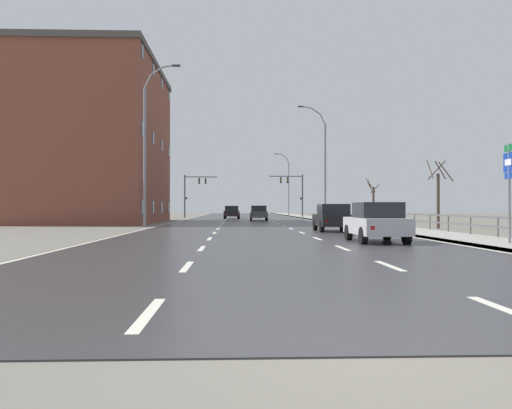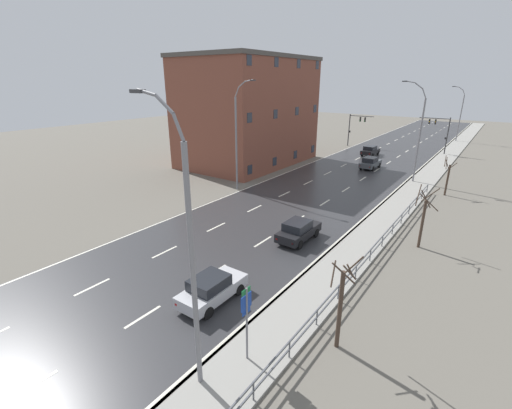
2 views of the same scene
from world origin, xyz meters
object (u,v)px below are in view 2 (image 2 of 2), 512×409
object	(u,v)px
street_lamp_left_bank	(237,138)
car_far_left	(298,230)
street_lamp_foreground	(189,260)
highway_sign	(247,315)
car_near_left	(370,151)
street_lamp_distant	(460,115)
brick_building	(249,111)
car_near_right	(370,163)
traffic_signal_left	(355,125)
street_lamp_midground	(418,135)
traffic_signal_right	(441,129)
car_far_right	(212,288)

from	to	relation	value
street_lamp_left_bank	car_far_left	bearing A→B (deg)	-32.80
street_lamp_foreground	highway_sign	bearing A→B (deg)	65.57
car_near_left	street_lamp_distant	bearing A→B (deg)	71.16
highway_sign	street_lamp_foreground	bearing A→B (deg)	-114.43
street_lamp_distant	brick_building	world-z (taller)	brick_building
street_lamp_left_bank	car_near_right	bearing A→B (deg)	64.31
street_lamp_foreground	traffic_signal_left	xyz separation A→B (m)	(-14.31, 54.44, -1.61)
street_lamp_midground	traffic_signal_right	distance (m)	20.17
car_near_right	brick_building	xyz separation A→B (m)	(-15.78, -6.48, 6.46)
car_near_right	car_far_right	distance (m)	35.27
traffic_signal_right	brick_building	size ratio (longest dim) A/B	0.31
highway_sign	traffic_signal_left	bearing A→B (deg)	106.21
street_lamp_midground	highway_sign	distance (m)	33.87
street_lamp_distant	car_far_right	bearing A→B (deg)	-92.69
street_lamp_midground	car_far_right	world-z (taller)	street_lamp_midground
street_lamp_left_bank	traffic_signal_left	size ratio (longest dim) A/B	2.03
street_lamp_midground	street_lamp_distant	world-z (taller)	street_lamp_midground
highway_sign	car_far_left	world-z (taller)	highway_sign
highway_sign	car_near_right	distance (m)	38.14
car_far_right	street_lamp_midground	bearing A→B (deg)	84.20
highway_sign	car_far_left	xyz separation A→B (m)	(-4.07, 11.82, -1.51)
traffic_signal_right	car_near_right	bearing A→B (deg)	-108.74
street_lamp_left_bank	car_far_left	world-z (taller)	street_lamp_left_bank
street_lamp_left_bank	car_near_left	bearing A→B (deg)	77.65
traffic_signal_right	car_far_left	xyz separation A→B (m)	(-2.46, -41.98, -3.21)
traffic_signal_right	car_near_right	size ratio (longest dim) A/B	1.42
street_lamp_foreground	car_near_right	xyz separation A→B (m)	(-6.24, 39.48, -4.68)
street_lamp_midground	car_near_right	world-z (taller)	street_lamp_midground
car_near_right	car_near_left	world-z (taller)	same
highway_sign	car_near_left	distance (m)	47.07
traffic_signal_right	traffic_signal_left	xyz separation A→B (m)	(-13.62, -1.40, -0.14)
traffic_signal_right	car_near_left	distance (m)	11.93
street_lamp_midground	traffic_signal_left	distance (m)	23.58
traffic_signal_right	car_near_left	world-z (taller)	traffic_signal_right
street_lamp_midground	car_far_left	size ratio (longest dim) A/B	2.76
street_lamp_distant	street_lamp_left_bank	distance (m)	52.21
car_near_right	brick_building	bearing A→B (deg)	-156.21
traffic_signal_left	car_far_right	distance (m)	51.42
street_lamp_midground	highway_sign	size ratio (longest dim) A/B	3.15
car_near_left	car_far_right	world-z (taller)	same
traffic_signal_right	traffic_signal_left	bearing A→B (deg)	-174.14
street_lamp_foreground	car_far_right	world-z (taller)	street_lamp_foreground
street_lamp_foreground	street_lamp_distant	size ratio (longest dim) A/B	1.08
street_lamp_foreground	car_near_right	distance (m)	40.24
street_lamp_distant	traffic_signal_right	size ratio (longest dim) A/B	1.76
car_far_right	street_lamp_left_bank	bearing A→B (deg)	124.34
street_lamp_foreground	brick_building	world-z (taller)	brick_building
street_lamp_foreground	street_lamp_midground	world-z (taller)	street_lamp_midground
traffic_signal_right	car_far_right	bearing A→B (deg)	-92.77
street_lamp_foreground	street_lamp_left_bank	size ratio (longest dim) A/B	0.97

